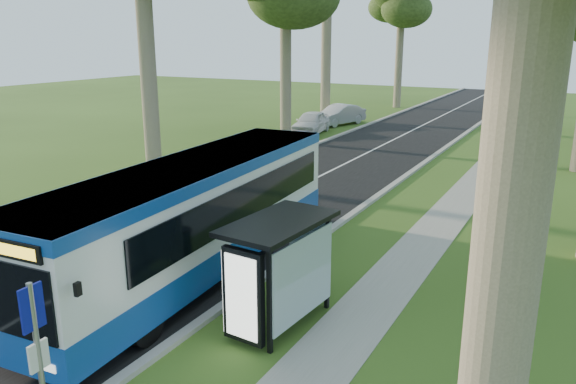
% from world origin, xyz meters
% --- Properties ---
extents(ground, '(120.00, 120.00, 0.00)m').
position_xyz_m(ground, '(0.00, 0.00, 0.00)').
color(ground, '#335119').
rests_on(ground, ground).
extents(road, '(7.00, 100.00, 0.02)m').
position_xyz_m(road, '(-3.50, 10.00, 0.01)').
color(road, black).
rests_on(road, ground).
extents(kerb_east, '(0.25, 100.00, 0.12)m').
position_xyz_m(kerb_east, '(0.00, 10.00, 0.06)').
color(kerb_east, '#9E9B93').
rests_on(kerb_east, ground).
extents(kerb_west, '(0.25, 100.00, 0.12)m').
position_xyz_m(kerb_west, '(-7.00, 10.00, 0.06)').
color(kerb_west, '#9E9B93').
rests_on(kerb_west, ground).
extents(centre_line, '(0.12, 100.00, 0.00)m').
position_xyz_m(centre_line, '(-3.50, 10.00, 0.02)').
color(centre_line, white).
rests_on(centre_line, road).
extents(footpath, '(1.50, 100.00, 0.02)m').
position_xyz_m(footpath, '(3.00, 10.00, 0.01)').
color(footpath, gray).
rests_on(footpath, ground).
extents(bus, '(3.13, 11.63, 3.05)m').
position_xyz_m(bus, '(-1.78, -0.21, 1.58)').
color(bus, white).
rests_on(bus, ground).
extents(bus_stop_sign, '(0.09, 0.39, 2.79)m').
position_xyz_m(bus_stop_sign, '(0.30, -6.69, 1.72)').
color(bus_stop_sign, gray).
rests_on(bus_stop_sign, ground).
extents(bus_shelter, '(1.73, 2.90, 2.39)m').
position_xyz_m(bus_shelter, '(1.60, -1.87, 1.68)').
color(bus_shelter, black).
rests_on(bus_shelter, ground).
extents(litter_bin, '(0.60, 0.60, 1.05)m').
position_xyz_m(litter_bin, '(1.36, 0.30, 0.53)').
color(litter_bin, black).
rests_on(litter_bin, ground).
extents(car_white, '(2.37, 4.48, 1.45)m').
position_xyz_m(car_white, '(-9.09, 21.65, 0.73)').
color(car_white, silver).
rests_on(car_white, ground).
extents(car_silver, '(2.78, 4.64, 1.44)m').
position_xyz_m(car_silver, '(-8.94, 25.93, 0.72)').
color(car_silver, '#9A9DA2').
rests_on(car_silver, ground).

